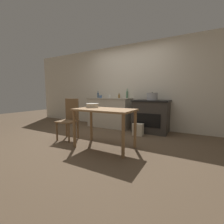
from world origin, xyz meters
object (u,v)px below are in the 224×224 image
(flour_sack, at_px, (138,129))
(mixing_bowl_large, at_px, (92,105))
(stove, at_px, (151,116))
(bottle_far_left, at_px, (98,95))
(chair, at_px, (69,118))
(bottle_mid_left, at_px, (119,96))
(bottle_left, at_px, (127,95))
(cup_center, at_px, (109,96))
(work_table, at_px, (104,115))
(stock_pot, at_px, (152,96))
(cup_center_left, at_px, (101,97))

(flour_sack, relative_size, mixing_bowl_large, 1.13)
(stove, bearing_deg, bottle_far_left, 176.76)
(stove, height_order, chair, chair)
(flour_sack, distance_m, bottle_mid_left, 1.41)
(stove, distance_m, mixing_bowl_large, 1.79)
(stove, height_order, bottle_left, bottle_left)
(stove, bearing_deg, cup_center, 179.66)
(mixing_bowl_large, xyz_separation_m, cup_center, (-0.48, 1.54, 0.16))
(cup_center, bearing_deg, bottle_far_left, 169.07)
(mixing_bowl_large, bearing_deg, work_table, -18.53)
(stock_pot, xyz_separation_m, cup_center, (-1.35, 0.06, -0.01))
(stove, xyz_separation_m, bottle_left, (-0.84, 0.26, 0.58))
(flour_sack, xyz_separation_m, cup_center_left, (-1.40, 0.41, 0.81))
(mixing_bowl_large, bearing_deg, bottle_mid_left, 97.57)
(chair, bearing_deg, mixing_bowl_large, -4.55)
(flour_sack, xyz_separation_m, bottle_left, (-0.65, 0.77, 0.88))
(work_table, height_order, bottle_left, bottle_left)
(cup_center_left, bearing_deg, bottle_mid_left, 30.53)
(cup_center, bearing_deg, stove, -0.34)
(bottle_left, bearing_deg, cup_center_left, -153.96)
(work_table, distance_m, flour_sack, 1.28)
(stove, relative_size, work_table, 0.83)
(mixing_bowl_large, relative_size, cup_center, 2.56)
(chair, height_order, bottle_mid_left, bottle_mid_left)
(stock_pot, xyz_separation_m, bottle_mid_left, (-1.11, 0.24, -0.00))
(flour_sack, bearing_deg, stock_pot, 65.13)
(stove, relative_size, bottle_mid_left, 5.94)
(chair, distance_m, stock_pot, 2.20)
(work_table, xyz_separation_m, stock_pot, (0.50, 1.61, 0.33))
(stock_pot, bearing_deg, chair, -135.36)
(mixing_bowl_large, xyz_separation_m, bottle_far_left, (-0.97, 1.63, 0.19))
(cup_center_left, bearing_deg, bottle_far_left, 139.30)
(stove, bearing_deg, stock_pot, -63.59)
(mixing_bowl_large, relative_size, bottle_mid_left, 1.68)
(flour_sack, bearing_deg, work_table, -103.84)
(stock_pot, bearing_deg, bottle_left, 160.14)
(bottle_left, height_order, cup_center, bottle_left)
(bottle_far_left, distance_m, bottle_mid_left, 0.75)
(stove, bearing_deg, flour_sack, -110.33)
(work_table, distance_m, chair, 1.05)
(work_table, bearing_deg, cup_center_left, 125.60)
(bottle_mid_left, height_order, cup_center_left, bottle_mid_left)
(stock_pot, bearing_deg, cup_center_left, -178.11)
(cup_center, bearing_deg, work_table, -62.73)
(flour_sack, bearing_deg, mixing_bowl_large, -123.09)
(work_table, bearing_deg, bottle_mid_left, 108.26)
(stove, xyz_separation_m, flour_sack, (-0.19, -0.51, -0.29))
(bottle_left, distance_m, cup_center_left, 0.83)
(work_table, relative_size, cup_center_left, 12.80)
(bottle_left, bearing_deg, bottle_far_left, -170.84)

